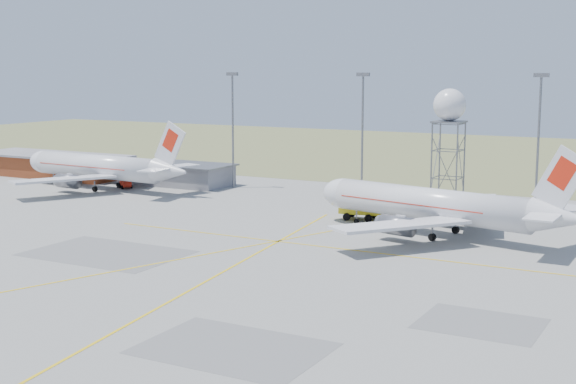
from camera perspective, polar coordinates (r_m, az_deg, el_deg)
The scene contains 12 objects.
ground at distance 71.81m, azimuth -8.58°, elevation -8.45°, with size 400.00×400.00×0.00m, color gray.
grass_strip at distance 200.05m, azimuth 16.35°, elevation 2.36°, with size 400.00×120.00×0.03m, color olive.
building_orange at distance 165.98m, azimuth -16.42°, elevation 1.85°, with size 33.00×12.00×4.30m.
building_grey at distance 148.08m, azimuth -7.60°, elevation 1.26°, with size 19.00×10.00×3.90m.
mast_a at distance 143.13m, azimuth -3.95°, elevation 5.12°, with size 2.20×0.50×20.50m.
mast_b at distance 131.44m, azimuth 5.32°, elevation 4.78°, with size 2.20×0.50×20.50m.
mast_c at distance 123.15m, azimuth 17.40°, elevation 4.15°, with size 2.20×0.50×20.50m.
airliner_main at distance 103.57m, azimuth 10.40°, elevation -0.97°, with size 36.99×35.38×12.66m.
airliner_far at distance 145.36m, azimuth -13.20°, elevation 1.72°, with size 37.19×36.09×12.65m.
radar_tower at distance 126.66m, azimuth 11.35°, elevation 3.63°, with size 5.01×5.01×18.13m.
fire_truck at distance 113.33m, azimuth 6.04°, elevation -1.16°, with size 9.10×4.62×3.50m.
baggage_tug at distance 145.76m, azimuth -11.47°, elevation 0.54°, with size 2.91×2.85×1.87m.
Camera 1 is at (41.69, -54.51, 21.14)m, focal length 50.00 mm.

